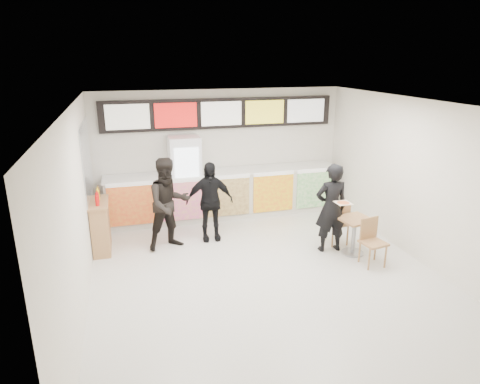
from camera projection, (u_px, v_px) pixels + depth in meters
name	position (u px, v px, depth m)	size (l,w,h in m)	color
floor	(266.00, 276.00, 7.59)	(7.00, 7.00, 0.00)	beige
ceiling	(269.00, 105.00, 6.68)	(7.00, 7.00, 0.00)	white
wall_back	(221.00, 152.00, 10.35)	(6.00, 6.00, 0.00)	silver
wall_left	(77.00, 212.00, 6.37)	(7.00, 7.00, 0.00)	silver
wall_right	(421.00, 182.00, 7.90)	(7.00, 7.00, 0.00)	silver
service_counter	(225.00, 194.00, 10.26)	(5.56, 0.77, 1.14)	silver
menu_board	(221.00, 113.00, 9.98)	(5.50, 0.14, 0.70)	black
drinks_fridge	(185.00, 179.00, 9.90)	(0.70, 0.67, 2.00)	white
mirror_panel	(87.00, 159.00, 8.55)	(0.01, 2.00, 1.50)	#B2B7BF
customer_main	(331.00, 208.00, 8.34)	(0.65, 0.43, 1.79)	black
customer_left	(169.00, 204.00, 8.45)	(0.91, 0.71, 1.87)	black
customer_mid	(209.00, 201.00, 8.88)	(0.99, 0.41, 1.69)	black
pizza_slice	(343.00, 203.00, 7.85)	(0.36, 0.36, 0.02)	beige
cafe_table	(354.00, 229.00, 8.31)	(0.68, 1.55, 0.88)	#A07749
condiment_ledge	(101.00, 226.00, 8.45)	(0.37, 0.92, 1.22)	#A07749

